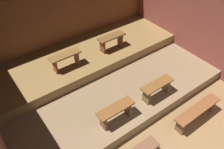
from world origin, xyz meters
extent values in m
cube|color=olive|center=(0.00, 2.67, -0.04)|extent=(6.27, 6.14, 0.08)
cube|color=brown|center=(0.00, 5.37, 1.16)|extent=(6.27, 0.06, 2.31)
cube|color=brown|center=(2.76, 2.67, 1.16)|extent=(0.06, 6.14, 2.31)
cube|color=#85694B|center=(0.00, 3.60, 0.13)|extent=(5.47, 3.49, 0.27)
cube|color=olive|center=(0.00, 4.48, 0.40)|extent=(5.47, 1.72, 0.27)
cube|color=brown|center=(-0.46, 1.33, 0.19)|extent=(0.05, 0.21, 0.38)
cube|color=brown|center=(0.99, 1.33, 0.40)|extent=(1.31, 0.26, 0.04)
cube|color=brown|center=(0.46, 1.33, 0.19)|extent=(0.05, 0.21, 0.38)
cube|color=brown|center=(1.52, 1.33, 0.19)|extent=(0.05, 0.21, 0.38)
cube|color=brown|center=(-0.61, 2.25, 0.67)|extent=(0.85, 0.26, 0.04)
cube|color=brown|center=(-0.93, 2.25, 0.46)|extent=(0.05, 0.21, 0.38)
cube|color=brown|center=(-0.28, 2.25, 0.46)|extent=(0.05, 0.21, 0.38)
cube|color=brown|center=(0.61, 2.25, 0.67)|extent=(0.85, 0.26, 0.04)
cube|color=brown|center=(0.28, 2.25, 0.46)|extent=(0.05, 0.21, 0.38)
cube|color=brown|center=(0.93, 2.25, 0.46)|extent=(0.05, 0.21, 0.38)
cube|color=brown|center=(-0.72, 4.20, 0.94)|extent=(0.81, 0.26, 0.04)
cube|color=brown|center=(-1.03, 4.20, 0.73)|extent=(0.05, 0.21, 0.38)
cube|color=brown|center=(-0.41, 4.20, 0.73)|extent=(0.05, 0.21, 0.38)
cube|color=brown|center=(0.72, 4.20, 0.94)|extent=(0.81, 0.26, 0.04)
cube|color=brown|center=(0.41, 4.20, 0.73)|extent=(0.05, 0.21, 0.38)
cube|color=brown|center=(1.03, 4.20, 0.73)|extent=(0.05, 0.21, 0.38)
camera|label=1|loc=(-2.53, -0.20, 4.34)|focal=36.83mm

